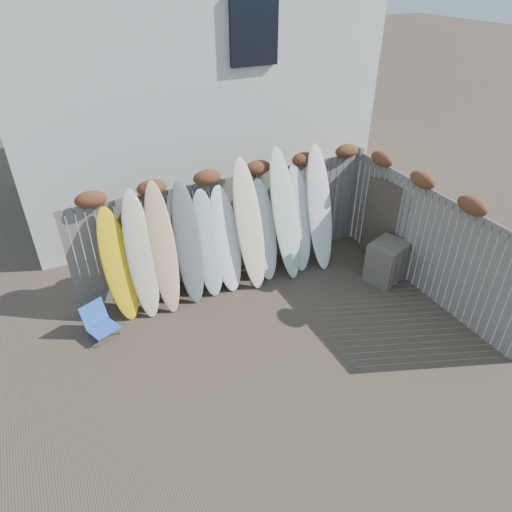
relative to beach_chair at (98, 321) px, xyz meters
name	(u,v)px	position (x,y,z in m)	size (l,w,h in m)	color
ground	(287,341)	(2.76, -1.57, -0.27)	(80.00, 80.00, 0.00)	#493A2D
back_fence	(232,217)	(2.82, 0.82, 0.91)	(6.05, 0.28, 2.24)	slate
right_fence	(427,235)	(5.75, -1.32, 0.87)	(0.28, 4.40, 2.24)	slate
house	(178,65)	(3.26, 4.93, 2.93)	(8.50, 5.50, 6.33)	silver
beach_chair	(98,321)	(0.00, 0.00, 0.00)	(0.59, 0.60, 0.58)	blue
wooden_crate	(387,261)	(5.37, -0.84, 0.13)	(0.69, 0.57, 0.80)	#50423C
lattice_panel	(389,226)	(5.72, -0.38, 0.60)	(0.05, 1.16, 1.75)	#2E201C
surfboard_0	(118,265)	(0.53, 0.42, 0.72)	(0.51, 0.07, 2.05)	yellow
surfboard_1	(141,255)	(0.93, 0.36, 0.84)	(0.48, 0.07, 2.30)	beige
surfboard_2	(163,249)	(1.31, 0.34, 0.87)	(0.46, 0.07, 2.38)	#E99C7A
surfboard_3	(188,244)	(1.78, 0.39, 0.82)	(0.49, 0.07, 2.28)	slate
surfboard_4	(208,244)	(2.15, 0.40, 0.71)	(0.51, 0.07, 2.04)	#ABC5CD
surfboard_5	(226,240)	(2.50, 0.38, 0.72)	(0.54, 0.07, 2.05)	white
surfboard_6	(249,225)	(2.96, 0.32, 0.94)	(0.53, 0.07, 2.52)	#FBE6C0
surfboard_7	(264,231)	(3.30, 0.40, 0.70)	(0.50, 0.07, 2.02)	white
surfboard_8	(285,215)	(3.72, 0.33, 0.98)	(0.54, 0.07, 2.60)	silver
surfboard_9	(298,219)	(4.06, 0.41, 0.76)	(0.54, 0.07, 2.15)	white
surfboard_10	(320,209)	(4.50, 0.32, 0.94)	(0.51, 0.07, 2.53)	white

